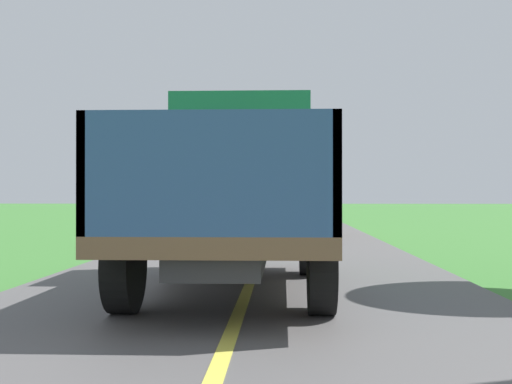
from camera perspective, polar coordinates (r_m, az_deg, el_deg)
banana_truck_near at (r=9.22m, az=-1.52°, el=0.54°), size 2.38×5.82×2.80m
banana_truck_far at (r=22.55m, az=0.86°, el=0.03°), size 2.38×5.81×2.80m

